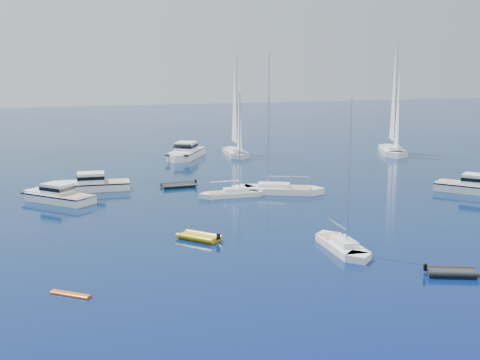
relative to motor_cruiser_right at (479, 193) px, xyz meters
name	(u,v)px	position (x,y,z in m)	size (l,w,h in m)	color
ground	(376,268)	(-25.22, -17.67, 0.00)	(400.00, 400.00, 0.00)	#08114D
motor_cruiser_right	(479,193)	(0.00, 0.00, 0.00)	(3.13, 10.22, 2.68)	white
motor_cruiser_centre	(89,190)	(-40.23, 17.23, 0.00)	(3.05, 9.97, 2.62)	silver
motor_cruiser_far_l	(57,202)	(-44.20, 12.45, 0.00)	(2.90, 9.46, 2.48)	white
motor_cruiser_distant	(186,158)	(-22.93, 37.90, 0.00)	(3.69, 12.07, 3.17)	white
sailboat_fore	(342,250)	(-25.23, -13.07, 0.00)	(2.11, 8.10, 11.91)	white
sailboat_mid_r	(278,193)	(-20.89, 8.10, 0.00)	(2.81, 10.79, 15.86)	white
sailboat_centre	(233,196)	(-26.17, 8.21, 0.00)	(2.05, 7.89, 11.60)	silver
sailboat_sails_r	(236,155)	(-14.46, 38.26, 0.00)	(2.94, 11.31, 16.63)	silver
sailboat_sails_far	(392,153)	(10.14, 30.57, 0.00)	(3.42, 13.14, 19.31)	silver
tender_yellow	(199,239)	(-34.56, -6.47, 0.00)	(2.03, 3.71, 0.95)	#BF9F0B
tender_grey_near	(451,275)	(-21.44, -20.75, 0.00)	(1.90, 3.43, 0.95)	black
tender_grey_far	(178,187)	(-30.25, 15.50, 0.00)	(2.26, 4.22, 0.95)	black
kayak_orange	(71,295)	(-45.48, -15.28, 0.00)	(0.56, 2.72, 0.30)	#C74F09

